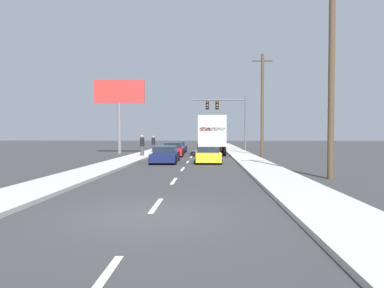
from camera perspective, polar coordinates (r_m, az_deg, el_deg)
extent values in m
plane|color=#333335|center=(33.46, 0.18, -1.81)|extent=(140.00, 140.00, 0.00)
cube|color=#B2AFA8|center=(28.61, 9.17, -2.29)|extent=(2.28, 80.00, 0.14)
cube|color=#B2AFA8|center=(29.10, -9.54, -2.23)|extent=(2.28, 80.00, 0.14)
cube|color=silver|center=(5.16, -15.35, -21.81)|extent=(0.14, 2.00, 0.01)
cube|color=silver|center=(9.82, -6.11, -10.36)|extent=(0.14, 2.00, 0.01)
cube|color=silver|center=(14.71, -3.10, -6.31)|extent=(0.14, 2.00, 0.01)
cube|color=silver|center=(19.65, -1.62, -4.28)|extent=(0.14, 2.00, 0.01)
cube|color=silver|center=(24.62, -0.74, -3.07)|extent=(0.14, 2.00, 0.01)
cube|color=silver|center=(29.60, -0.15, -2.27)|extent=(0.14, 2.00, 0.01)
cube|color=silver|center=(34.58, 0.27, -1.69)|extent=(0.14, 2.00, 0.01)
cube|color=silver|center=(39.57, 0.58, -1.26)|extent=(0.14, 2.00, 0.01)
cube|color=silver|center=(44.56, 0.82, -0.93)|extent=(0.14, 2.00, 0.01)
cube|color=silver|center=(49.56, 1.01, -0.66)|extent=(0.14, 2.00, 0.01)
cube|color=silver|center=(54.55, 1.17, -0.45)|extent=(0.14, 2.00, 0.01)
cube|color=silver|center=(59.54, 1.30, -0.26)|extent=(0.14, 2.00, 0.01)
cube|color=#1E389E|center=(37.42, -2.41, -0.78)|extent=(1.77, 4.23, 0.58)
cube|color=#192333|center=(37.17, -2.44, 0.04)|extent=(1.54, 1.85, 0.50)
cylinder|color=black|center=(39.05, -3.41, -0.84)|extent=(0.22, 0.64, 0.64)
cylinder|color=black|center=(38.92, -1.03, -0.85)|extent=(0.22, 0.64, 0.64)
cylinder|color=black|center=(35.95, -3.91, -1.06)|extent=(0.22, 0.64, 0.64)
cylinder|color=black|center=(35.81, -1.33, -1.07)|extent=(0.22, 0.64, 0.64)
cube|color=red|center=(31.10, -3.16, -1.25)|extent=(1.89, 4.20, 0.62)
cube|color=#192333|center=(30.90, -3.18, -0.21)|extent=(1.61, 2.16, 0.52)
cylinder|color=black|center=(32.69, -4.40, -1.34)|extent=(0.24, 0.65, 0.64)
cylinder|color=black|center=(32.58, -1.52, -1.35)|extent=(0.24, 0.65, 0.64)
cylinder|color=black|center=(29.66, -4.95, -1.65)|extent=(0.24, 0.65, 0.64)
cylinder|color=black|center=(29.53, -1.78, -1.66)|extent=(0.24, 0.65, 0.64)
cube|color=#141E4C|center=(24.33, -4.54, -2.15)|extent=(1.84, 4.64, 0.56)
cube|color=#192333|center=(24.18, -4.57, -0.93)|extent=(1.58, 2.23, 0.49)
cylinder|color=black|center=(26.17, -5.90, -2.10)|extent=(0.23, 0.64, 0.64)
cylinder|color=black|center=(26.01, -2.35, -2.12)|extent=(0.23, 0.64, 0.64)
cylinder|color=black|center=(22.71, -7.04, -2.69)|extent=(0.23, 0.64, 0.64)
cylinder|color=black|center=(22.52, -2.96, -2.71)|extent=(0.23, 0.64, 0.64)
cube|color=white|center=(32.24, 3.27, 2.20)|extent=(2.64, 5.93, 2.77)
cube|color=red|center=(29.33, 3.46, 2.52)|extent=(2.24, 0.10, 0.36)
cube|color=maroon|center=(36.13, 3.05, 0.73)|extent=(2.44, 1.97, 2.28)
cylinder|color=black|center=(36.15, 1.16, -0.79)|extent=(0.32, 0.97, 0.96)
cylinder|color=black|center=(36.22, 4.94, -0.79)|extent=(0.32, 0.97, 0.96)
cylinder|color=black|center=(31.09, 1.13, -1.20)|extent=(0.32, 0.97, 0.96)
cylinder|color=black|center=(31.17, 5.53, -1.20)|extent=(0.32, 0.97, 0.96)
cube|color=yellow|center=(24.20, 2.75, -2.09)|extent=(1.82, 4.18, 0.63)
cube|color=#192333|center=(23.90, 2.77, -0.89)|extent=(1.57, 2.01, 0.41)
cylinder|color=black|center=(25.73, 0.88, -2.16)|extent=(0.23, 0.64, 0.64)
cylinder|color=black|center=(25.76, 4.48, -2.16)|extent=(0.23, 0.64, 0.64)
cylinder|color=black|center=(22.69, 0.79, -2.68)|extent=(0.23, 0.64, 0.64)
cylinder|color=black|center=(22.73, 4.87, -2.68)|extent=(0.23, 0.64, 0.64)
cylinder|color=#595B56|center=(40.90, 9.08, 3.46)|extent=(0.20, 0.20, 6.64)
cylinder|color=#595B56|center=(40.85, 4.60, 7.49)|extent=(6.40, 0.14, 0.14)
cube|color=black|center=(40.79, 4.30, 6.58)|extent=(0.40, 0.56, 0.95)
sphere|color=red|center=(40.51, 4.31, 7.04)|extent=(0.20, 0.20, 0.20)
sphere|color=orange|center=(40.48, 4.31, 6.62)|extent=(0.20, 0.20, 0.20)
sphere|color=green|center=(40.45, 4.31, 6.19)|extent=(0.20, 0.20, 0.20)
cube|color=black|center=(40.77, 2.64, 6.58)|extent=(0.40, 0.56, 0.95)
sphere|color=red|center=(40.49, 2.64, 7.04)|extent=(0.20, 0.20, 0.20)
sphere|color=orange|center=(40.46, 2.63, 6.62)|extent=(0.20, 0.20, 0.20)
sphere|color=green|center=(40.44, 2.63, 6.20)|extent=(0.20, 0.20, 0.20)
cylinder|color=brown|center=(16.75, 22.71, 12.01)|extent=(0.28, 0.28, 10.18)
cylinder|color=brown|center=(31.18, 11.89, 6.43)|extent=(0.28, 0.28, 9.28)
cube|color=brown|center=(31.77, 11.94, 13.71)|extent=(1.80, 0.12, 0.12)
cylinder|color=slate|center=(35.27, -12.27, 2.61)|extent=(0.36, 0.36, 5.27)
cube|color=red|center=(35.54, -12.31, 8.78)|extent=(5.25, 0.20, 2.37)
cylinder|color=#3F3F42|center=(35.88, -6.60, -0.72)|extent=(0.32, 0.32, 0.81)
cylinder|color=black|center=(35.86, -6.61, 0.49)|extent=(0.38, 0.38, 0.70)
sphere|color=tan|center=(35.85, -6.61, 1.22)|extent=(0.22, 0.22, 0.22)
cylinder|color=#3F3F42|center=(30.14, -8.49, -1.15)|extent=(0.32, 0.32, 0.85)
cylinder|color=black|center=(30.11, -8.50, 0.37)|extent=(0.38, 0.38, 0.74)
sphere|color=tan|center=(30.10, -8.50, 1.29)|extent=(0.23, 0.23, 0.23)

